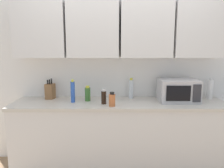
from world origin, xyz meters
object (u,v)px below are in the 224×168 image
(bottle_spice_jar, at_px, (113,100))
(bottle_soy_dark, at_px, (105,97))
(knife_block, at_px, (51,91))
(microwave, at_px, (179,90))
(bottle_green_oil, at_px, (89,94))
(bottle_clear_tall, at_px, (132,89))
(bottle_blue_cleaner, at_px, (74,92))
(bottle_white_jar, at_px, (211,89))

(bottle_spice_jar, bearing_deg, bottle_soy_dark, 133.86)
(knife_block, bearing_deg, microwave, -4.68)
(knife_block, height_order, bottle_spice_jar, knife_block)
(knife_block, xyz_separation_m, bottle_spice_jar, (0.82, -0.38, -0.03))
(bottle_green_oil, distance_m, bottle_spice_jar, 0.40)
(knife_block, xyz_separation_m, bottle_clear_tall, (1.08, 0.03, 0.03))
(bottle_soy_dark, bearing_deg, bottle_blue_cleaner, 167.95)
(knife_block, xyz_separation_m, bottle_blue_cleaner, (0.33, -0.19, 0.03))
(bottle_blue_cleaner, height_order, bottle_white_jar, bottle_blue_cleaner)
(bottle_spice_jar, bearing_deg, microwave, 16.16)
(bottle_white_jar, bearing_deg, bottle_spice_jar, -164.17)
(bottle_green_oil, bearing_deg, knife_block, 166.30)
(knife_block, distance_m, bottle_blue_cleaner, 0.39)
(microwave, distance_m, bottle_spice_jar, 0.87)
(bottle_soy_dark, bearing_deg, bottle_white_jar, 10.66)
(bottle_white_jar, height_order, bottle_soy_dark, bottle_white_jar)
(microwave, relative_size, bottle_white_jar, 1.76)
(bottle_blue_cleaner, bearing_deg, knife_block, 150.35)
(bottle_blue_cleaner, xyz_separation_m, bottle_soy_dark, (0.39, -0.08, -0.05))
(knife_block, relative_size, bottle_blue_cleaner, 0.96)
(bottle_soy_dark, bearing_deg, bottle_spice_jar, -46.14)
(bottle_clear_tall, height_order, bottle_spice_jar, bottle_clear_tall)
(microwave, bearing_deg, bottle_soy_dark, -171.64)
(bottle_blue_cleaner, bearing_deg, microwave, 2.37)
(bottle_spice_jar, bearing_deg, bottle_green_oil, 140.86)
(bottle_soy_dark, relative_size, bottle_green_oil, 0.91)
(bottle_soy_dark, xyz_separation_m, bottle_green_oil, (-0.21, 0.15, 0.01))
(bottle_green_oil, bearing_deg, microwave, -0.54)
(bottle_white_jar, height_order, bottle_green_oil, bottle_white_jar)
(knife_block, bearing_deg, bottle_soy_dark, -20.72)
(knife_block, bearing_deg, bottle_green_oil, -13.70)
(bottle_clear_tall, bearing_deg, bottle_white_jar, -2.32)
(microwave, height_order, bottle_clear_tall, microwave)
(bottle_green_oil, bearing_deg, bottle_clear_tall, 15.43)
(bottle_green_oil, relative_size, bottle_clear_tall, 0.72)
(bottle_white_jar, distance_m, bottle_soy_dark, 1.42)
(knife_block, xyz_separation_m, bottle_green_oil, (0.51, -0.12, -0.01))
(microwave, distance_m, bottle_blue_cleaner, 1.32)
(bottle_blue_cleaner, height_order, bottle_soy_dark, bottle_blue_cleaner)
(bottle_soy_dark, relative_size, bottle_spice_jar, 1.06)
(bottle_blue_cleaner, relative_size, bottle_green_oil, 1.46)
(bottle_green_oil, xyz_separation_m, bottle_spice_jar, (0.31, -0.25, -0.01))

